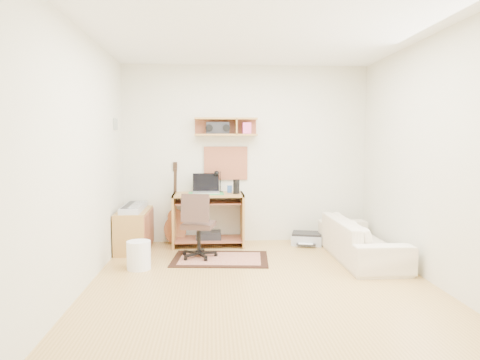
{
  "coord_description": "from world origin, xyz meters",
  "views": [
    {
      "loc": [
        -0.51,
        -4.52,
        1.49
      ],
      "look_at": [
        -0.15,
        1.05,
        1.0
      ],
      "focal_mm": 32.98,
      "sensor_mm": 36.0,
      "label": 1
    }
  ],
  "objects": [
    {
      "name": "desk",
      "position": [
        -0.56,
        1.73,
        0.38
      ],
      "size": [
        1.0,
        0.55,
        0.75
      ],
      "primitive_type": null,
      "color": "#B1803E",
      "rests_on": "floor"
    },
    {
      "name": "waste_basket",
      "position": [
        -1.36,
        0.59,
        0.17
      ],
      "size": [
        0.36,
        0.36,
        0.33
      ],
      "primitive_type": "cylinder",
      "rotation": [
        0.0,
        0.0,
        -0.37
      ],
      "color": "white",
      "rests_on": "floor"
    },
    {
      "name": "pencil_cup",
      "position": [
        -0.25,
        1.83,
        0.8
      ],
      "size": [
        0.07,
        0.07,
        0.1
      ],
      "primitive_type": "cylinder",
      "color": "#355AA0",
      "rests_on": "desk"
    },
    {
      "name": "cork_board",
      "position": [
        -0.3,
        1.98,
        1.17
      ],
      "size": [
        0.64,
        0.03,
        0.49
      ],
      "primitive_type": "cube",
      "color": "tan",
      "rests_on": "back_wall"
    },
    {
      "name": "wall_photo",
      "position": [
        -1.79,
        1.5,
        1.72
      ],
      "size": [
        0.02,
        0.2,
        0.15
      ],
      "primitive_type": "cube",
      "color": "#4C8CBF",
      "rests_on": "left_wall"
    },
    {
      "name": "printer",
      "position": [
        0.86,
        1.7,
        0.09
      ],
      "size": [
        0.5,
        0.43,
        0.16
      ],
      "primitive_type": "cube",
      "rotation": [
        0.0,
        0.0,
        -0.26
      ],
      "color": "#A5A8AA",
      "rests_on": "floor"
    },
    {
      "name": "wall_shelf",
      "position": [
        -0.3,
        1.88,
        1.7
      ],
      "size": [
        0.9,
        0.25,
        0.26
      ],
      "primitive_type": "cube",
      "color": "#B1803E",
      "rests_on": "back_wall"
    },
    {
      "name": "ceiling",
      "position": [
        0.0,
        0.0,
        2.6
      ],
      "size": [
        3.6,
        4.0,
        0.01
      ],
      "primitive_type": "cube",
      "color": "white",
      "rests_on": "ground"
    },
    {
      "name": "cabinet",
      "position": [
        -1.58,
        1.55,
        0.28
      ],
      "size": [
        0.4,
        0.9,
        0.55
      ],
      "primitive_type": "cube",
      "color": "#B1803E",
      "rests_on": "floor"
    },
    {
      "name": "music_keyboard",
      "position": [
        -1.58,
        1.55,
        0.59
      ],
      "size": [
        0.26,
        0.83,
        0.07
      ],
      "primitive_type": "cube",
      "color": "#B2B5BA",
      "rests_on": "cabinet"
    },
    {
      "name": "laptop",
      "position": [
        -0.59,
        1.71,
        0.89
      ],
      "size": [
        0.38,
        0.38,
        0.29
      ],
      "primitive_type": null,
      "rotation": [
        0.0,
        0.0,
        0.02
      ],
      "color": "silver",
      "rests_on": "desk"
    },
    {
      "name": "right_wall",
      "position": [
        1.8,
        0.0,
        1.3
      ],
      "size": [
        0.01,
        4.0,
        2.6
      ],
      "primitive_type": "cube",
      "color": "beige",
      "rests_on": "ground"
    },
    {
      "name": "rug",
      "position": [
        -0.41,
        0.96,
        0.01
      ],
      "size": [
        1.26,
        0.9,
        0.02
      ],
      "primitive_type": "cube",
      "rotation": [
        0.0,
        0.0,
        -0.09
      ],
      "color": "tan",
      "rests_on": "floor"
    },
    {
      "name": "speaker",
      "position": [
        -0.16,
        1.68,
        0.85
      ],
      "size": [
        0.09,
        0.09,
        0.2
      ],
      "primitive_type": "cylinder",
      "color": "black",
      "rests_on": "desk"
    },
    {
      "name": "task_chair",
      "position": [
        -0.68,
        1.04,
        0.43
      ],
      "size": [
        0.52,
        0.52,
        0.86
      ],
      "primitive_type": null,
      "rotation": [
        0.0,
        0.0,
        -0.21
      ],
      "color": "#3B2923",
      "rests_on": "floor"
    },
    {
      "name": "back_wall",
      "position": [
        0.0,
        2.0,
        1.3
      ],
      "size": [
        3.6,
        0.01,
        2.6
      ],
      "primitive_type": "cube",
      "color": "beige",
      "rests_on": "ground"
    },
    {
      "name": "left_wall",
      "position": [
        -1.8,
        0.0,
        1.3
      ],
      "size": [
        0.01,
        4.0,
        2.6
      ],
      "primitive_type": "cube",
      "color": "beige",
      "rests_on": "ground"
    },
    {
      "name": "desk_lamp",
      "position": [
        -0.39,
        1.87,
        0.91
      ],
      "size": [
        0.11,
        0.11,
        0.32
      ],
      "primitive_type": null,
      "color": "black",
      "rests_on": "desk"
    },
    {
      "name": "guitar",
      "position": [
        -1.05,
        1.86,
        0.6
      ],
      "size": [
        0.35,
        0.26,
        1.2
      ],
      "primitive_type": null,
      "rotation": [
        0.0,
        0.0,
        0.21
      ],
      "color": "#A35932",
      "rests_on": "floor"
    },
    {
      "name": "boombox",
      "position": [
        -0.42,
        1.87,
        1.68
      ],
      "size": [
        0.33,
        0.15,
        0.17
      ],
      "primitive_type": "cube",
      "color": "black",
      "rests_on": "wall_shelf"
    },
    {
      "name": "sofa",
      "position": [
        1.38,
        0.88,
        0.34
      ],
      "size": [
        0.51,
        1.73,
        0.68
      ],
      "primitive_type": "imported",
      "rotation": [
        0.0,
        0.0,
        1.57
      ],
      "color": "beige",
      "rests_on": "floor"
    },
    {
      "name": "floor",
      "position": [
        0.0,
        0.0,
        -0.01
      ],
      "size": [
        3.6,
        4.0,
        0.01
      ],
      "primitive_type": "cube",
      "color": "tan",
      "rests_on": "ground"
    }
  ]
}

